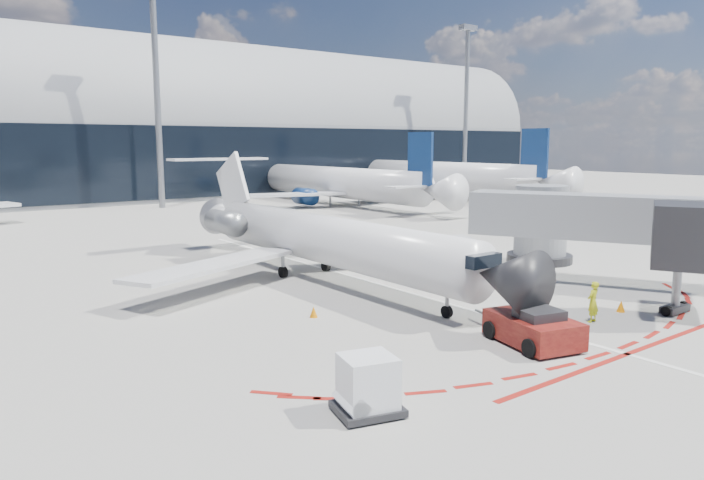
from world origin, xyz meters
TOP-DOWN VIEW (x-y plane):
  - ground at (0.00, 0.00)m, footprint 260.00×260.00m
  - apron_centerline at (0.00, 2.00)m, footprint 0.25×40.00m
  - apron_stop_bar at (0.00, -11.50)m, footprint 14.00×0.25m
  - terminal_building at (0.00, 64.97)m, footprint 150.00×24.15m
  - jet_bridge at (9.79, -3.01)m, footprint 10.03×15.20m
  - light_mast_centre at (5.00, 48.00)m, footprint 0.70×0.70m
  - light_mast_east at (55.00, 48.00)m, footprint 0.70×0.70m
  - regional_jet at (-1.76, 5.59)m, footprint 22.16×27.33m
  - pushback_tug at (-1.76, -8.81)m, footprint 2.99×5.55m
  - ramp_worker at (2.66, -8.42)m, footprint 0.67×0.48m
  - uld_container at (-10.40, -9.89)m, footprint 2.08×1.89m
  - safety_cone_left at (-6.26, -0.88)m, footprint 0.34×0.34m
  - safety_cone_right at (5.11, -8.28)m, footprint 0.37×0.37m
  - bg_airliner_1 at (23.39, 38.44)m, footprint 32.72×34.64m
  - bg_airliner_2 at (40.92, 38.74)m, footprint 35.06×37.12m

SIDE VIEW (x-z plane):
  - ground at x=0.00m, z-range 0.00..0.00m
  - apron_centerline at x=0.00m, z-range 0.00..0.01m
  - apron_stop_bar at x=0.00m, z-range 0.00..0.01m
  - safety_cone_left at x=-6.26m, z-range 0.00..0.48m
  - safety_cone_right at x=5.11m, z-range 0.00..0.51m
  - pushback_tug at x=-1.76m, z-range -0.08..1.33m
  - uld_container at x=-10.40m, z-range -0.01..1.65m
  - ramp_worker at x=2.66m, z-range 0.00..1.72m
  - regional_jet at x=-1.76m, z-range -1.14..5.71m
  - jet_bridge at x=9.79m, z-range 0.56..5.46m
  - bg_airliner_1 at x=23.39m, z-range 0.00..10.59m
  - bg_airliner_2 at x=40.92m, z-range 0.00..11.34m
  - terminal_building at x=0.00m, z-range -3.48..20.52m
  - light_mast_centre at x=5.00m, z-range 0.00..25.00m
  - light_mast_east at x=55.00m, z-range 0.00..25.00m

